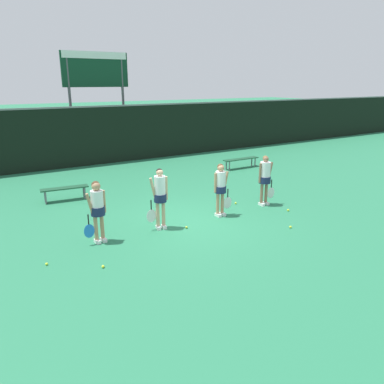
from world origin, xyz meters
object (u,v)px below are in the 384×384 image
at_px(player_3, 265,176).
at_px(tennis_ball_1, 290,227).
at_px(bench_courtside, 65,189).
at_px(player_1, 160,194).
at_px(tennis_ball_5, 236,203).
at_px(tennis_ball_4, 103,267).
at_px(scoreboard, 96,77).
at_px(player_0, 97,207).
at_px(tennis_ball_2, 186,227).
at_px(bench_far, 241,160).
at_px(tennis_ball_0, 288,210).
at_px(tennis_ball_3, 47,264).
at_px(player_2, 221,186).

bearing_deg(player_3, tennis_ball_1, -108.67).
xyz_separation_m(player_3, tennis_ball_1, (-0.80, -2.02, -0.97)).
relative_size(bench_courtside, player_1, 0.94).
bearing_deg(player_3, bench_courtside, 146.83).
bearing_deg(tennis_ball_5, tennis_ball_4, -159.33).
bearing_deg(tennis_ball_4, player_3, 13.48).
distance_m(player_3, tennis_ball_4, 6.44).
height_order(scoreboard, player_0, scoreboard).
bearing_deg(tennis_ball_2, player_1, 146.90).
relative_size(bench_courtside, bench_far, 0.85).
bearing_deg(player_3, tennis_ball_2, -169.47).
relative_size(bench_far, tennis_ball_4, 28.25).
xyz_separation_m(tennis_ball_2, tennis_ball_4, (-2.84, -1.04, 0.00)).
xyz_separation_m(player_1, tennis_ball_0, (4.21, -0.88, -1.00)).
xyz_separation_m(tennis_ball_3, tennis_ball_4, (1.06, -0.81, 0.00)).
bearing_deg(bench_courtside, bench_far, 11.35).
distance_m(player_1, tennis_ball_0, 4.42).
relative_size(player_2, player_3, 0.98).
bearing_deg(tennis_ball_0, player_1, 168.15).
xyz_separation_m(tennis_ball_1, tennis_ball_2, (-2.56, 1.57, -0.00)).
distance_m(bench_far, tennis_ball_2, 8.28).
xyz_separation_m(scoreboard, player_3, (1.96, -11.01, -3.27)).
height_order(bench_far, tennis_ball_1, bench_far).
xyz_separation_m(bench_courtside, player_3, (5.63, -4.11, 0.61)).
xyz_separation_m(player_2, tennis_ball_5, (1.14, 0.65, -0.95)).
distance_m(scoreboard, tennis_ball_1, 13.75).
xyz_separation_m(player_0, tennis_ball_2, (2.43, -0.40, -0.95)).
height_order(player_2, tennis_ball_1, player_2).
bearing_deg(tennis_ball_0, tennis_ball_5, 123.67).
distance_m(tennis_ball_1, tennis_ball_4, 5.42).
bearing_deg(bench_far, tennis_ball_5, -130.46).
distance_m(tennis_ball_2, tennis_ball_5, 2.79).
height_order(player_0, player_3, player_3).
xyz_separation_m(scoreboard, player_1, (-2.02, -11.05, -3.25)).
height_order(bench_far, tennis_ball_3, bench_far).
bearing_deg(tennis_ball_5, player_3, -36.68).
distance_m(bench_courtside, player_0, 4.19).
distance_m(scoreboard, player_1, 11.69).
xyz_separation_m(tennis_ball_0, tennis_ball_2, (-3.59, 0.48, -0.00)).
relative_size(bench_far, player_2, 1.16).
bearing_deg(bench_far, scoreboard, 129.21).
bearing_deg(tennis_ball_1, player_1, 148.11).
xyz_separation_m(bench_courtside, player_1, (1.65, -4.15, 0.63)).
distance_m(scoreboard, player_3, 11.65).
bearing_deg(player_0, scoreboard, 65.27).
height_order(bench_courtside, tennis_ball_2, bench_courtside).
xyz_separation_m(scoreboard, bench_far, (4.93, -6.13, -3.87)).
height_order(scoreboard, player_1, scoreboard).
relative_size(tennis_ball_0, tennis_ball_2, 1.04).
bearing_deg(player_1, player_0, -168.58).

